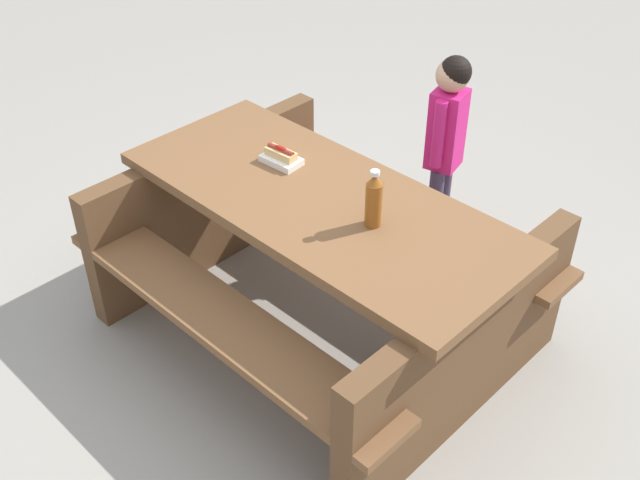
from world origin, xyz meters
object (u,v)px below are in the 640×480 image
hotdog_tray (281,157)px  child_in_coat (447,130)px  picnic_table (320,255)px  soda_bottle (374,200)px

hotdog_tray → child_in_coat: bearing=-126.2°
child_in_coat → picnic_table: bearing=74.0°
soda_bottle → hotdog_tray: 0.61m
picnic_table → soda_bottle: size_ratio=8.61×
soda_bottle → child_in_coat: 0.99m
picnic_table → hotdog_tray: bearing=-31.2°
picnic_table → hotdog_tray: hotdog_tray is taller
picnic_table → soda_bottle: (-0.27, 0.08, 0.42)m
soda_bottle → child_in_coat: bearing=-88.9°
soda_bottle → child_in_coat: (0.02, -0.98, -0.18)m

